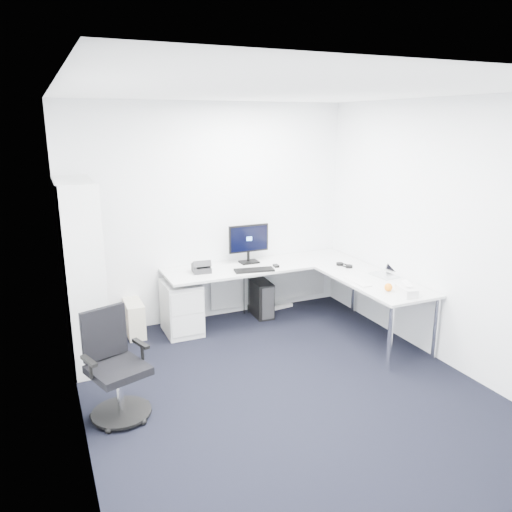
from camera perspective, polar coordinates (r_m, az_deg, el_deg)
name	(u,v)px	position (r m, az deg, el deg)	size (l,w,h in m)	color
ground	(287,392)	(4.88, 3.51, -15.20)	(4.20, 4.20, 0.00)	black
ceiling	(292,91)	(4.22, 4.12, 18.31)	(4.20, 4.20, 0.00)	white
wall_back	(211,214)	(6.25, -5.18, 4.81)	(3.60, 0.02, 2.70)	white
wall_front	(483,351)	(2.78, 24.52, -9.89)	(3.60, 0.02, 2.70)	white
wall_left	(71,279)	(3.89, -20.42, -2.46)	(0.02, 4.20, 2.70)	white
wall_right	(446,235)	(5.41, 20.94, 2.26)	(0.02, 4.20, 2.70)	white
l_desk	(274,300)	(6.09, 2.12, -5.07)	(2.48, 1.39, 0.72)	silver
drawer_pedestal	(182,308)	(6.04, -8.50, -5.85)	(0.41, 0.51, 0.63)	silver
bookshelf	(82,274)	(5.40, -19.30, -1.91)	(0.37, 0.96, 1.92)	silver
task_chair	(118,367)	(4.44, -15.49, -12.14)	(0.53, 0.53, 0.94)	black
black_pc_tower	(260,298)	(6.55, 0.52, -4.79)	(0.21, 0.48, 0.47)	black
beige_pc_tower	(134,319)	(6.12, -13.74, -6.96)	(0.19, 0.43, 0.41)	beige
power_strip	(281,307)	(6.84, 2.83, -5.82)	(0.36, 0.06, 0.04)	silver
monitor	(249,243)	(6.28, -0.81, 1.45)	(0.53, 0.17, 0.51)	black
black_keyboard	(254,270)	(5.99, -0.21, -1.62)	(0.47, 0.17, 0.02)	black
mouse	(276,266)	(6.16, 2.31, -1.13)	(0.05, 0.09, 0.03)	black
desk_phone	(201,266)	(5.97, -6.27, -1.15)	(0.21, 0.21, 0.15)	#272729
laptop	(385,267)	(5.96, 14.49, -1.21)	(0.31, 0.30, 0.22)	silver
white_keyboard	(357,281)	(5.71, 11.49, -2.84)	(0.12, 0.41, 0.01)	silver
headphones	(344,264)	(6.27, 10.06, -0.94)	(0.13, 0.21, 0.06)	black
orange_fruit	(388,287)	(5.46, 14.89, -3.47)	(0.09, 0.09, 0.09)	orange
tissue_box	(406,291)	(5.39, 16.82, -3.88)	(0.13, 0.25, 0.09)	silver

